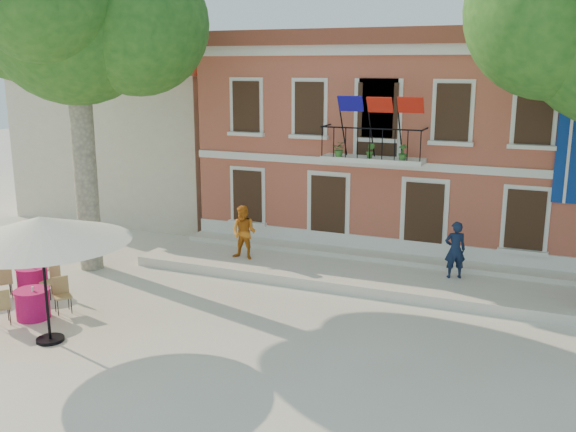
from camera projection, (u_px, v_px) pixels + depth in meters
The scene contains 10 objects.
ground at pixel (236, 317), 16.62m from camera, with size 90.00×90.00×0.00m, color beige.
main_building at pixel (405, 136), 23.94m from camera, with size 13.50×9.59×7.50m.
neighbor_west at pixel (161, 136), 29.34m from camera, with size 9.40×9.40×6.40m.
terrace at pixel (359, 272), 19.77m from camera, with size 14.00×3.40×0.30m, color silver.
plane_tree_west at pixel (74, 17), 18.89m from camera, with size 5.37×5.37×10.54m.
patio_umbrella at pixel (40, 230), 14.57m from camera, with size 4.08×4.08×3.04m.
pedestrian_navy at pixel (455, 250), 18.62m from camera, with size 0.62×0.41×1.69m, color #101D38.
pedestrian_orange at pixel (244, 232), 20.47m from camera, with size 0.84×0.66×1.73m, color orange.
cafe_table_1 at pixel (33, 303), 16.48m from camera, with size 1.47×1.80×0.95m.
cafe_table_3 at pixel (32, 278), 18.33m from camera, with size 1.73×1.86×0.95m.
Camera 1 is at (7.30, -13.81, 6.38)m, focal length 40.00 mm.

